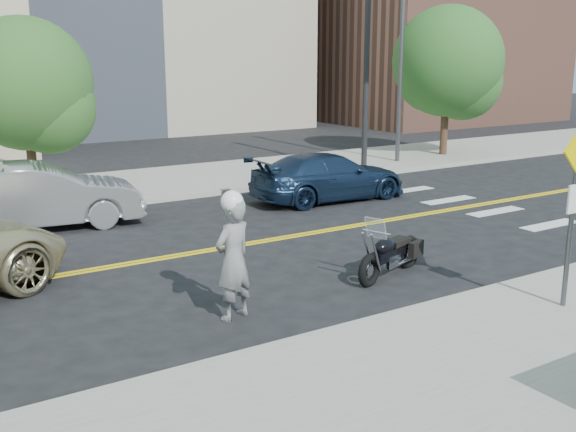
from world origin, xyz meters
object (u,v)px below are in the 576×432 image
at_px(parked_car_silver, 39,196).
at_px(parked_car_blue, 329,177).
at_px(pedestrian_sign, 575,195).
at_px(motorcycle, 391,244).
at_px(motorcyclist, 233,256).

xyz_separation_m(parked_car_silver, parked_car_blue, (7.70, -1.05, -0.11)).
relative_size(pedestrian_sign, parked_car_blue, 0.65).
xyz_separation_m(pedestrian_sign, motorcycle, (-1.04, 2.99, -1.35)).
bearing_deg(parked_car_silver, parked_car_blue, -89.70).
bearing_deg(motorcycle, parked_car_blue, 44.88).
bearing_deg(pedestrian_sign, motorcycle, 109.14).
height_order(pedestrian_sign, motorcycle, pedestrian_sign).
height_order(motorcycle, parked_car_silver, parked_car_silver).
bearing_deg(motorcycle, motorcyclist, 165.75).
bearing_deg(motorcycle, pedestrian_sign, -89.98).
bearing_deg(parked_car_silver, motorcyclist, -162.43).
bearing_deg(parked_car_blue, motorcyclist, 136.81).
xyz_separation_m(motorcyclist, parked_car_silver, (-1.25, 7.47, -0.24)).
height_order(motorcycle, parked_car_blue, parked_car_blue).
distance_m(pedestrian_sign, parked_car_blue, 9.41).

